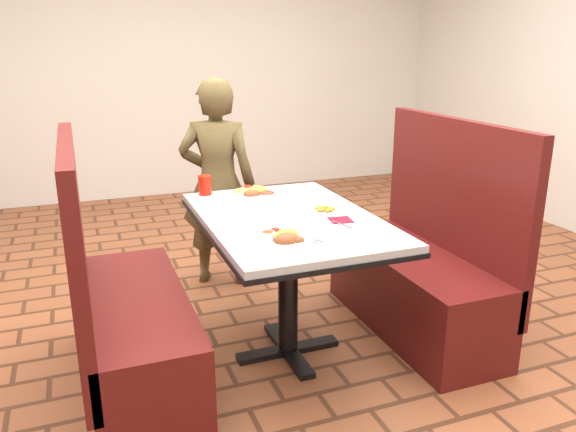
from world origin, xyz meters
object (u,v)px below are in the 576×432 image
at_px(diner_person, 218,184).
at_px(near_dinner_plate, 284,235).
at_px(dining_table, 288,235).
at_px(booth_bench_right, 422,273).
at_px(far_dinner_plate, 254,191).
at_px(red_tumbler, 205,185).
at_px(plantain_plate, 324,210).
at_px(booth_bench_left, 126,322).

xyz_separation_m(diner_person, near_dinner_plate, (-0.05, -1.38, 0.10)).
xyz_separation_m(dining_table, near_dinner_plate, (-0.15, -0.33, 0.12)).
bearing_deg(near_dinner_plate, booth_bench_right, 19.36).
distance_m(diner_person, far_dinner_plate, 0.62).
bearing_deg(diner_person, near_dinner_plate, 111.30).
xyz_separation_m(diner_person, red_tumbler, (-0.19, -0.50, 0.12)).
bearing_deg(plantain_plate, diner_person, 105.22).
relative_size(booth_bench_left, diner_person, 0.88).
height_order(far_dinner_plate, red_tumbler, red_tumbler).
bearing_deg(near_dinner_plate, far_dinner_plate, 81.58).
bearing_deg(diner_person, booth_bench_left, 79.48).
distance_m(far_dinner_plate, plantain_plate, 0.49).
height_order(far_dinner_plate, plantain_plate, far_dinner_plate).
relative_size(dining_table, booth_bench_left, 1.01).
bearing_deg(booth_bench_right, booth_bench_left, 180.00).
height_order(dining_table, near_dinner_plate, near_dinner_plate).
bearing_deg(red_tumbler, diner_person, 68.88).
bearing_deg(far_dinner_plate, dining_table, -85.62).
bearing_deg(near_dinner_plate, plantain_plate, 44.26).
distance_m(booth_bench_left, near_dinner_plate, 0.86).
xyz_separation_m(booth_bench_left, far_dinner_plate, (0.77, 0.43, 0.45)).
relative_size(diner_person, plantain_plate, 8.59).
xyz_separation_m(dining_table, red_tumbler, (-0.28, 0.54, 0.15)).
xyz_separation_m(far_dinner_plate, red_tumbler, (-0.25, 0.11, 0.03)).
distance_m(dining_table, near_dinner_plate, 0.38).
bearing_deg(diner_person, dining_table, 118.58).
height_order(plantain_plate, red_tumbler, red_tumbler).
bearing_deg(booth_bench_right, dining_table, 180.00).
xyz_separation_m(dining_table, plantain_plate, (0.19, -0.00, 0.11)).
relative_size(dining_table, diner_person, 0.89).
bearing_deg(near_dinner_plate, dining_table, 66.24).
bearing_deg(booth_bench_right, plantain_plate, -179.86).
bearing_deg(far_dinner_plate, red_tumbler, 156.09).
bearing_deg(near_dinner_plate, booth_bench_left, 153.02).
bearing_deg(red_tumbler, booth_bench_left, -133.37).
distance_m(dining_table, red_tumbler, 0.63).
distance_m(near_dinner_plate, red_tumbler, 0.89).
bearing_deg(booth_bench_left, far_dinner_plate, 29.46).
xyz_separation_m(diner_person, plantain_plate, (0.28, -1.05, 0.08)).
distance_m(dining_table, booth_bench_right, 0.86).
distance_m(booth_bench_left, diner_person, 1.31).
bearing_deg(plantain_plate, dining_table, 179.55).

